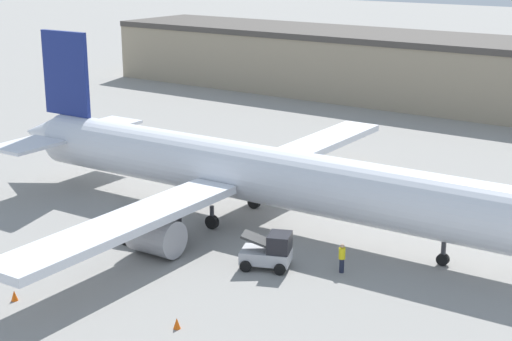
{
  "coord_description": "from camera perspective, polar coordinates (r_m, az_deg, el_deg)",
  "views": [
    {
      "loc": [
        28.26,
        -39.29,
        17.44
      ],
      "look_at": [
        0.0,
        0.0,
        3.59
      ],
      "focal_mm": 55.0,
      "sensor_mm": 36.0,
      "label": 1
    }
  ],
  "objects": [
    {
      "name": "belt_loader_truck",
      "position": [
        44.19,
        1.01,
        -5.9
      ],
      "size": [
        3.21,
        2.84,
        2.06
      ],
      "rotation": [
        0.0,
        0.0,
        0.4
      ],
      "color": "#B2B2B7",
      "rests_on": "ground_plane"
    },
    {
      "name": "safety_cone_far",
      "position": [
        42.38,
        -17.16,
        -8.68
      ],
      "size": [
        0.36,
        0.36,
        0.55
      ],
      "color": "#EF590F",
      "rests_on": "ground_plane"
    },
    {
      "name": "ground_plane",
      "position": [
        51.44,
        0.0,
        -3.84
      ],
      "size": [
        400.0,
        400.0,
        0.0
      ],
      "primitive_type": "plane",
      "color": "gray"
    },
    {
      "name": "baggage_tug",
      "position": [
        48.09,
        -7.35,
        -4.23
      ],
      "size": [
        3.77,
        2.76,
        2.05
      ],
      "rotation": [
        0.0,
        0.0,
        0.23
      ],
      "color": "#2D2D33",
      "rests_on": "ground_plane"
    },
    {
      "name": "ground_crew_worker",
      "position": [
        43.84,
        6.27,
        -6.29
      ],
      "size": [
        0.37,
        0.37,
        1.7
      ],
      "rotation": [
        0.0,
        0.0,
        4.64
      ],
      "color": "#1E2338",
      "rests_on": "ground_plane"
    },
    {
      "name": "terminal_building",
      "position": [
        94.01,
        9.96,
        7.42
      ],
      "size": [
        75.83,
        13.43,
        7.68
      ],
      "color": "gray",
      "rests_on": "ground_plane"
    },
    {
      "name": "safety_cone_near",
      "position": [
        37.96,
        -5.78,
        -11.0
      ],
      "size": [
        0.36,
        0.36,
        0.55
      ],
      "color": "#EF590F",
      "rests_on": "ground_plane"
    },
    {
      "name": "airplane",
      "position": [
        50.95,
        -0.94,
        -0.11
      ],
      "size": [
        42.61,
        38.23,
        11.51
      ],
      "rotation": [
        0.0,
        0.0,
        0.04
      ],
      "color": "silver",
      "rests_on": "ground_plane"
    }
  ]
}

